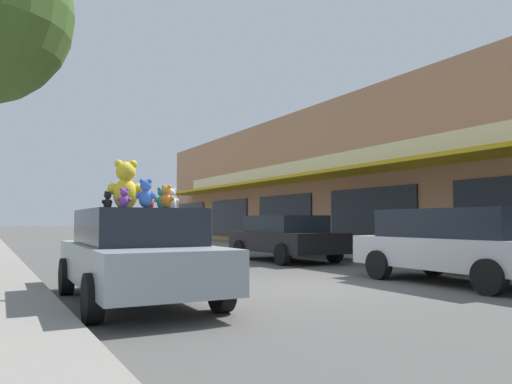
{
  "coord_description": "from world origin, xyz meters",
  "views": [
    {
      "loc": [
        -5.19,
        -7.79,
        1.22
      ],
      "look_at": [
        -0.33,
        1.1,
        1.81
      ],
      "focal_mm": 35.0,
      "sensor_mm": 36.0,
      "label": 1
    }
  ],
  "objects": [
    {
      "name": "parked_car_far_left",
      "position": [
        2.94,
        -1.1,
        0.8
      ],
      "size": [
        1.83,
        4.2,
        1.46
      ],
      "color": "#B7B7BC",
      "rests_on": "ground_plane"
    },
    {
      "name": "teddy_bear_black",
      "position": [
        -3.52,
        0.04,
        1.54
      ],
      "size": [
        0.21,
        0.18,
        0.29
      ],
      "rotation": [
        0.0,
        0.0,
        3.74
      ],
      "color": "black",
      "rests_on": "plush_art_car"
    },
    {
      "name": "teddy_bear_giant",
      "position": [
        -3.25,
        -0.0,
        1.77
      ],
      "size": [
        0.59,
        0.41,
        0.78
      ],
      "rotation": [
        0.0,
        0.0,
        2.86
      ],
      "color": "yellow",
      "rests_on": "plush_art_car"
    },
    {
      "name": "teddy_bear_white",
      "position": [
        -2.66,
        -0.44,
        1.56
      ],
      "size": [
        0.25,
        0.16,
        0.34
      ],
      "rotation": [
        0.0,
        0.0,
        3.06
      ],
      "color": "white",
      "rests_on": "plush_art_car"
    },
    {
      "name": "sidewalk_far",
      "position": [
        5.55,
        0.0,
        0.07
      ],
      "size": [
        2.62,
        90.0,
        0.15
      ],
      "color": "gray",
      "rests_on": "ground_plane"
    },
    {
      "name": "plush_art_car",
      "position": [
        -3.15,
        -0.29,
        0.74
      ],
      "size": [
        1.96,
        4.32,
        1.4
      ],
      "rotation": [
        0.0,
        0.0,
        -0.03
      ],
      "color": "#8C999E",
      "rests_on": "ground_plane"
    },
    {
      "name": "teddy_bear_purple",
      "position": [
        -3.55,
        -1.11,
        1.53
      ],
      "size": [
        0.2,
        0.15,
        0.27
      ],
      "rotation": [
        0.0,
        0.0,
        2.78
      ],
      "color": "purple",
      "rests_on": "plush_art_car"
    },
    {
      "name": "teddy_bear_teal",
      "position": [
        -2.89,
        -0.7,
        1.55
      ],
      "size": [
        0.25,
        0.16,
        0.33
      ],
      "rotation": [
        0.0,
        0.0,
        3.34
      ],
      "color": "teal",
      "rests_on": "plush_art_car"
    },
    {
      "name": "parked_car_far_center",
      "position": [
        2.94,
        5.2,
        0.74
      ],
      "size": [
        1.99,
        4.14,
        1.39
      ],
      "color": "black",
      "rests_on": "ground_plane"
    },
    {
      "name": "teddy_bear_red",
      "position": [
        -2.94,
        -0.25,
        1.54
      ],
      "size": [
        0.21,
        0.18,
        0.29
      ],
      "rotation": [
        0.0,
        0.0,
        3.72
      ],
      "color": "red",
      "rests_on": "plush_art_car"
    },
    {
      "name": "teddy_bear_pink",
      "position": [
        -3.2,
        0.39,
        1.56
      ],
      "size": [
        0.23,
        0.22,
        0.33
      ],
      "rotation": [
        0.0,
        0.0,
        2.42
      ],
      "color": "pink",
      "rests_on": "plush_art_car"
    },
    {
      "name": "teddy_bear_blue",
      "position": [
        -3.31,
        -1.32,
        1.58
      ],
      "size": [
        0.28,
        0.24,
        0.38
      ],
      "rotation": [
        0.0,
        0.0,
        2.55
      ],
      "color": "blue",
      "rests_on": "plush_art_car"
    },
    {
      "name": "ground_plane",
      "position": [
        0.0,
        0.0,
        0.0
      ],
      "size": [
        260.0,
        260.0,
        0.0
      ],
      "primitive_type": "plane",
      "color": "#514F4C"
    },
    {
      "name": "teddy_bear_orange",
      "position": [
        -2.99,
        -1.21,
        1.55
      ],
      "size": [
        0.21,
        0.22,
        0.32
      ],
      "rotation": [
        0.0,
        0.0,
        2.28
      ],
      "color": "orange",
      "rests_on": "plush_art_car"
    },
    {
      "name": "storefront_row",
      "position": [
        12.03,
        8.64,
        3.04
      ],
      "size": [
        12.14,
        34.76,
        6.08
      ],
      "color": "tan",
      "rests_on": "ground_plane"
    }
  ]
}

